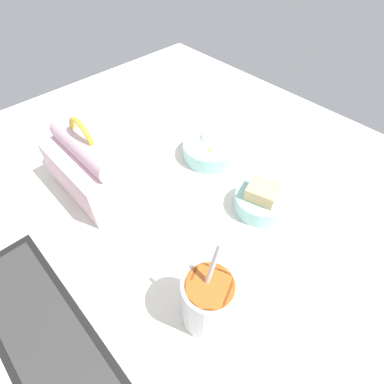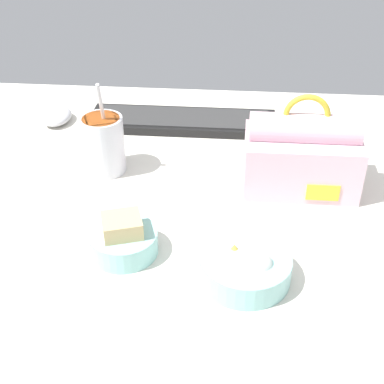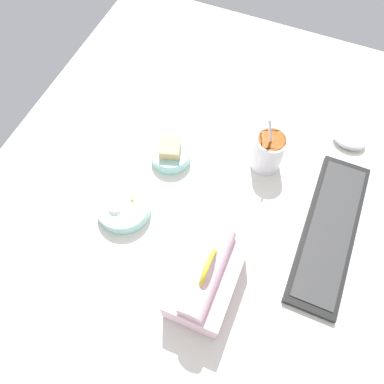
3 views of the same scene
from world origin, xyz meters
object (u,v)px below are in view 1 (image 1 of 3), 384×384
at_px(soup_cup, 208,301).
at_px(keyboard, 50,344).
at_px(bento_bowl_sandwich, 260,200).
at_px(bento_bowl_snacks, 210,149).
at_px(lunch_bag, 92,166).

bearing_deg(soup_cup, keyboard, 57.64).
bearing_deg(soup_cup, bento_bowl_sandwich, -71.09).
bearing_deg(bento_bowl_sandwich, bento_bowl_snacks, -13.12).
bearing_deg(soup_cup, lunch_bag, -3.92).
bearing_deg(lunch_bag, keyboard, 135.96).
height_order(keyboard, bento_bowl_sandwich, bento_bowl_sandwich).
bearing_deg(lunch_bag, bento_bowl_sandwich, -143.12).
distance_m(lunch_bag, bento_bowl_snacks, 0.28).
bearing_deg(bento_bowl_sandwich, soup_cup, 108.91).
height_order(lunch_bag, bento_bowl_snacks, lunch_bag).
relative_size(bento_bowl_sandwich, bento_bowl_snacks, 0.79).
relative_size(lunch_bag, bento_bowl_sandwich, 1.91).
height_order(keyboard, bento_bowl_snacks, bento_bowl_snacks).
bearing_deg(keyboard, bento_bowl_sandwich, -96.13).
distance_m(soup_cup, bento_bowl_snacks, 0.39).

